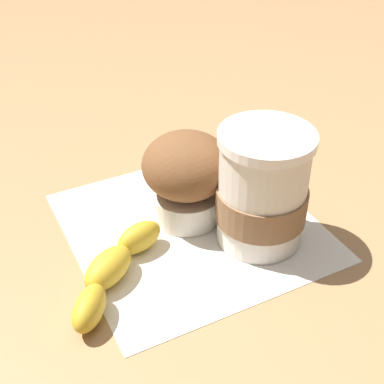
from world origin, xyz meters
TOP-DOWN VIEW (x-y plane):
  - ground_plane at (0.00, 0.00)m, footprint 3.00×3.00m
  - paper_napkin at (0.00, 0.00)m, footprint 0.30×0.30m
  - coffee_cup at (-0.06, 0.04)m, footprint 0.10×0.10m
  - muffin at (-0.00, -0.02)m, footprint 0.10×0.10m
  - banana at (0.10, 0.06)m, footprint 0.12×0.13m

SIDE VIEW (x-z plane):
  - ground_plane at x=0.00m, z-range 0.00..0.00m
  - paper_napkin at x=0.00m, z-range 0.00..0.00m
  - banana at x=0.10m, z-range 0.00..0.03m
  - muffin at x=0.00m, z-range 0.01..0.11m
  - coffee_cup at x=-0.06m, z-range 0.00..0.13m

